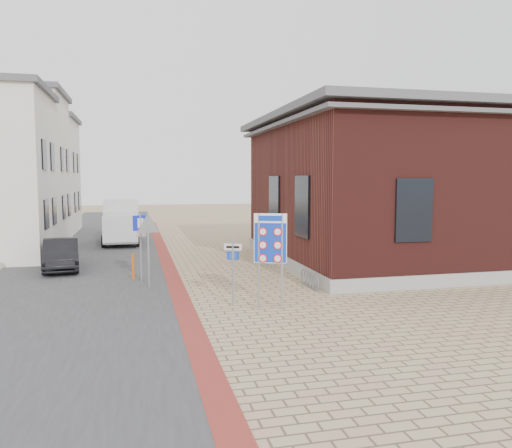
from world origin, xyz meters
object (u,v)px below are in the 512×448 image
sedan (61,254)px  essen_sign (233,263)px  parking_sign (140,235)px  box_truck (121,222)px  border_sign (270,240)px  bollard (133,267)px

sedan → essen_sign: size_ratio=1.96×
sedan → parking_sign: (3.30, -3.49, 1.13)m
sedan → essen_sign: bearing=-59.2°
sedan → essen_sign: essen_sign is taller
box_truck → border_sign: size_ratio=1.70×
sedan → bollard: (3.00, -2.99, -0.15)m
essen_sign → border_sign: bearing=-9.3°
essen_sign → box_truck: bearing=125.9°
border_sign → parking_sign: border_sign is taller
sedan → border_sign: 10.97m
border_sign → bollard: 6.84m
border_sign → essen_sign: border_sign is taller
box_truck → sedan: bearing=-105.9°
border_sign → bollard: border_sign is taller
box_truck → parking_sign: parking_sign is taller
parking_sign → box_truck: bearing=72.1°
essen_sign → bollard: bearing=145.3°
border_sign → box_truck: bearing=127.4°
border_sign → sedan: bearing=151.5°
border_sign → essen_sign: (-1.01, 0.63, -0.75)m
parking_sign → bollard: bearing=98.0°
parking_sign → sedan: bearing=110.5°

